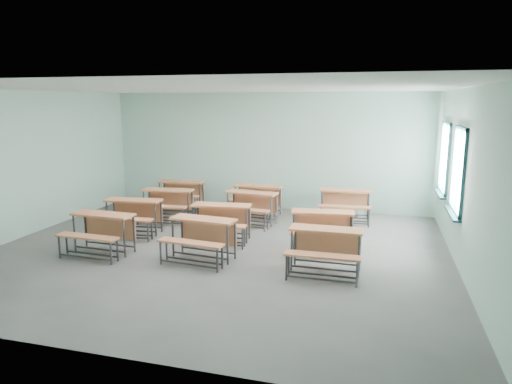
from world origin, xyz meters
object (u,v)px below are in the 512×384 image
Objects in this scene: desk_unit_r3c0 at (180,191)px; desk_unit_r3c2 at (345,200)px; desk_unit_r1c2 at (323,225)px; desk_unit_r2c0 at (167,200)px; desk_unit_r1c0 at (132,212)px; desk_unit_r0c1 at (201,233)px; desk_unit_r3c1 at (257,196)px; desk_unit_r0c2 at (325,244)px; desk_unit_r0c0 at (100,228)px; desk_unit_r2c1 at (250,203)px; desk_unit_r1c1 at (220,217)px.

desk_unit_r3c2 is (4.50, -0.07, 0.00)m from desk_unit_r3c0.
desk_unit_r1c2 is 1.01× the size of desk_unit_r2c0.
desk_unit_r3c0 is at bearing 84.26° from desk_unit_r1c0.
desk_unit_r1c2 is (4.27, 0.01, 0.00)m from desk_unit_r1c0.
desk_unit_r0c1 is 3.63m from desk_unit_r3c1.
desk_unit_r1c0 is 1.32m from desk_unit_r2c0.
desk_unit_r3c0 is (-4.46, 3.79, 0.00)m from desk_unit_r0c2.
desk_unit_r3c1 is at bearing 94.48° from desk_unit_r0c1.
desk_unit_r3c2 is (4.42, 3.81, 0.00)m from desk_unit_r0c0.
desk_unit_r3c1 is (-0.08, 0.91, 0.00)m from desk_unit_r2c1.
desk_unit_r0c2 and desk_unit_r2c1 have the same top height.
desk_unit_r1c2 is at bearing -47.24° from desk_unit_r3c1.
desk_unit_r0c1 and desk_unit_r1c1 have the same top height.
desk_unit_r3c0 is 4.50m from desk_unit_r3c2.
desk_unit_r0c1 is (2.04, 0.17, 0.00)m from desk_unit_r0c0.
desk_unit_r0c1 and desk_unit_r3c0 have the same top height.
desk_unit_r0c0 is 4.36m from desk_unit_r3c1.
desk_unit_r3c2 is at bearing 77.46° from desk_unit_r1c2.
desk_unit_r0c1 and desk_unit_r2c0 have the same top height.
desk_unit_r2c0 is 4.46m from desk_unit_r3c2.
desk_unit_r0c1 is 3.14m from desk_unit_r2c0.
desk_unit_r3c1 is at bearing -7.42° from desk_unit_r3c0.
desk_unit_r1c0 is (-2.13, 1.17, 0.00)m from desk_unit_r0c1.
desk_unit_r0c2 is 4.97m from desk_unit_r2c0.
desk_unit_r2c0 is at bearing 75.49° from desk_unit_r1c0.
desk_unit_r1c0 is 2.54m from desk_unit_r3c0.
desk_unit_r1c1 is 0.99× the size of desk_unit_r1c2.
desk_unit_r2c0 is (-1.88, 1.26, 0.00)m from desk_unit_r1c1.
desk_unit_r3c1 is at bearing 80.91° from desk_unit_r1c1.
desk_unit_r2c0 is (0.21, 1.30, 0.00)m from desk_unit_r1c0.
desk_unit_r3c0 is at bearing 142.48° from desk_unit_r1c2.
desk_unit_r1c2 and desk_unit_r3c1 have the same top height.
desk_unit_r1c1 is (-0.05, 1.22, 0.00)m from desk_unit_r0c1.
desk_unit_r0c2 is 0.93× the size of desk_unit_r1c2.
desk_unit_r1c0 is 3.31m from desk_unit_r3c1.
desk_unit_r2c0 and desk_unit_r2c1 have the same top height.
desk_unit_r1c0 is 0.99× the size of desk_unit_r1c2.
desk_unit_r0c1 is at bearing 178.14° from desk_unit_r0c2.
desk_unit_r0c2 and desk_unit_r1c2 have the same top height.
desk_unit_r2c0 is 1.03× the size of desk_unit_r3c1.
desk_unit_r1c2 is at bearing -35.98° from desk_unit_r3c0.
desk_unit_r0c1 is 2.44m from desk_unit_r1c2.
desk_unit_r1c2 is (-0.20, 1.26, 0.00)m from desk_unit_r0c2.
desk_unit_r0c1 and desk_unit_r3c2 have the same top height.
desk_unit_r0c0 is 4.38m from desk_unit_r0c2.
desk_unit_r0c0 is at bearing -119.89° from desk_unit_r2c1.
desk_unit_r1c0 is 1.00× the size of desk_unit_r2c0.
desk_unit_r3c2 is at bearing 62.77° from desk_unit_r0c1.
desk_unit_r0c2 is 5.85m from desk_unit_r3c0.
desk_unit_r0c0 is 3.64m from desk_unit_r2c1.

